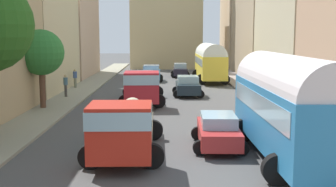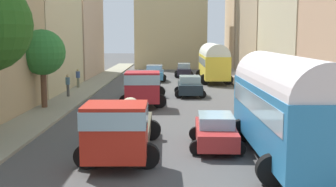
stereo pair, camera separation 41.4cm
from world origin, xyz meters
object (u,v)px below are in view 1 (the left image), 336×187
object	(u,v)px
cargo_truck_1	(142,87)
car_1	(151,73)
pedestrian_1	(66,85)
parked_bus_0	(288,102)
parked_bus_1	(210,61)
car_4	(180,70)
car_2	(218,131)
pedestrian_0	(75,78)
car_3	(188,86)
car_0	(145,80)
cargo_truck_0	(124,128)

from	to	relation	value
cargo_truck_1	car_1	xyz separation A→B (m)	(0.12, 14.82, -0.42)
car_1	pedestrian_1	world-z (taller)	pedestrian_1
cargo_truck_1	pedestrian_1	world-z (taller)	cargo_truck_1
parked_bus_0	parked_bus_1	world-z (taller)	parked_bus_0
car_1	car_4	xyz separation A→B (m)	(3.12, 4.61, -0.05)
car_2	pedestrian_0	world-z (taller)	pedestrian_0
car_2	car_3	bearing A→B (deg)	91.76
car_1	car_3	size ratio (longest dim) A/B	1.02
car_1	car_2	distance (m)	26.07
car_0	pedestrian_0	size ratio (longest dim) A/B	2.14
car_2	pedestrian_1	bearing A→B (deg)	124.61
parked_bus_0	cargo_truck_1	world-z (taller)	parked_bus_0
cargo_truck_1	parked_bus_1	bearing A→B (deg)	67.41
car_2	cargo_truck_0	bearing A→B (deg)	-156.00
car_0	car_2	bearing A→B (deg)	-78.16
car_4	pedestrian_1	size ratio (longest dim) A/B	2.33
cargo_truck_0	parked_bus_0	bearing A→B (deg)	-0.64
cargo_truck_0	car_4	world-z (taller)	cargo_truck_0
cargo_truck_1	car_0	xyz separation A→B (m)	(-0.24, 8.05, -0.43)
car_0	car_1	size ratio (longest dim) A/B	1.00
car_1	pedestrian_0	size ratio (longest dim) A/B	2.13
cargo_truck_0	pedestrian_0	world-z (taller)	cargo_truck_0
parked_bus_0	cargo_truck_0	xyz separation A→B (m)	(-6.15, 0.07, -0.98)
parked_bus_0	car_2	size ratio (longest dim) A/B	2.24
car_0	pedestrian_1	distance (m)	7.60
car_1	car_2	xyz separation A→B (m)	(3.64, -25.82, -0.10)
cargo_truck_0	pedestrian_0	xyz separation A→B (m)	(-6.30, 21.14, -0.21)
parked_bus_0	pedestrian_1	size ratio (longest dim) A/B	4.96
parked_bus_1	parked_bus_0	bearing A→B (deg)	-89.96
car_4	cargo_truck_0	bearing A→B (deg)	-95.81
cargo_truck_1	pedestrian_0	world-z (taller)	cargo_truck_1
parked_bus_1	cargo_truck_0	world-z (taller)	parked_bus_1
car_1	car_3	distance (m)	11.08
parked_bus_0	car_2	world-z (taller)	parked_bus_0
parked_bus_0	pedestrian_1	bearing A→B (deg)	127.36
car_3	pedestrian_1	size ratio (longest dim) A/B	2.06
parked_bus_0	car_2	distance (m)	3.30
car_0	pedestrian_0	bearing A→B (deg)	176.23
cargo_truck_0	pedestrian_0	size ratio (longest dim) A/B	3.95
parked_bus_1	car_2	bearing A→B (deg)	-95.22
parked_bus_1	car_0	bearing A→B (deg)	-133.78
cargo_truck_0	car_2	xyz separation A→B (m)	(3.79, 1.69, -0.49)
car_2	car_0	bearing A→B (deg)	101.84
car_1	cargo_truck_0	bearing A→B (deg)	-90.31
car_3	car_2	bearing A→B (deg)	-88.24
car_2	car_4	xyz separation A→B (m)	(-0.52, 30.43, 0.06)
car_4	pedestrian_1	world-z (taller)	pedestrian_1
cargo_truck_1	car_1	size ratio (longest dim) A/B	2.03
car_0	car_2	distance (m)	19.46
car_1	pedestrian_0	world-z (taller)	pedestrian_0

